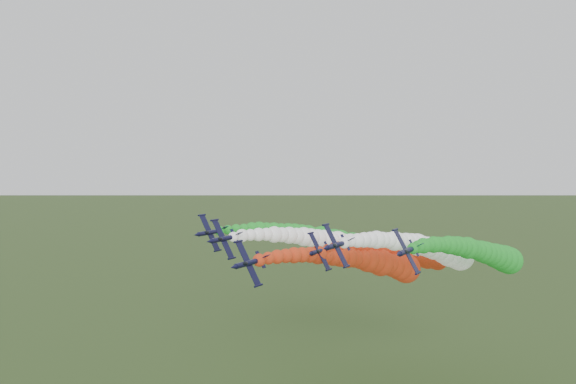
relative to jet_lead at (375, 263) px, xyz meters
name	(u,v)px	position (x,y,z in m)	size (l,w,h in m)	color
jet_lead	(375,263)	(0.00, 0.00, 0.00)	(12.75, 70.29, 17.96)	black
jet_inner_left	(343,245)	(-12.11, 7.90, 2.44)	(12.22, 69.76, 17.43)	black
jet_inner_right	(435,250)	(10.97, 11.85, 2.33)	(12.71, 70.25, 17.93)	black
jet_outer_left	(328,240)	(-19.38, 13.58, 2.52)	(12.46, 70.00, 17.68)	black
jet_outer_right	(487,254)	(22.63, 14.63, 1.92)	(12.52, 70.07, 17.74)	black
jet_trail	(412,253)	(1.59, 21.92, -0.71)	(12.09, 69.64, 17.31)	black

